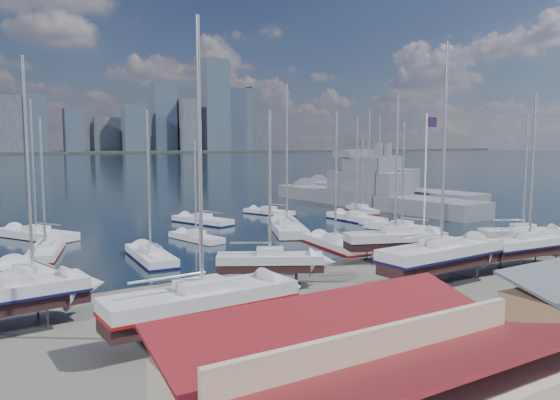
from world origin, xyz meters
TOP-DOWN VIEW (x-y plane):
  - ground at (0.00, -10.00)m, footprint 1400.00×1400.00m
  - water at (0.00, 300.00)m, footprint 1400.00×600.00m
  - shed_red at (-18.00, -26.00)m, footprint 14.70×9.45m
  - sailboat_cradle_1 at (-19.13, -12.97)m, footprint 11.03×3.46m
  - sailboat_cradle_2 at (-10.08, -5.04)m, footprint 8.10×5.94m
  - sailboat_cradle_3 at (1.75, -11.19)m, footprint 11.68×3.86m
  - sailboat_cradle_4 at (4.28, -3.46)m, footprint 9.62×5.66m
  - sailboat_cradle_5 at (12.35, -11.60)m, footprint 9.47×3.27m
  - sailboat_cradle_6 at (17.10, -7.73)m, footprint 8.47×5.64m
  - sailboat_moored_0 at (-25.44, 4.67)m, footprint 6.05×12.58m
  - sailboat_moored_1 at (-22.83, 16.17)m, footprint 5.14×9.68m
  - sailboat_moored_2 at (-22.25, 26.56)m, footprint 7.94×10.98m
  - sailboat_moored_3 at (-14.90, 8.59)m, footprint 3.42×9.88m
  - sailboat_moored_4 at (-7.31, 15.77)m, footprint 3.81×8.11m
  - sailboat_moored_5 at (-1.47, 27.46)m, footprint 5.75×9.99m
  - sailboat_moored_6 at (3.36, 4.35)m, footprint 4.04×10.15m
  - sailboat_moored_7 at (4.51, 15.55)m, footprint 8.23×12.72m
  - sailboat_moored_8 at (10.92, 30.73)m, footprint 5.15×8.74m
  - sailboat_moored_9 at (16.84, 8.51)m, footprint 5.16×9.62m
  - sailboat_moored_10 at (17.57, 18.20)m, footprint 2.96×10.01m
  - sailboat_moored_11 at (24.92, 25.60)m, footprint 4.61×8.52m
  - naval_ship_east at (31.10, 31.35)m, footprint 9.33×44.68m
  - naval_ship_west at (41.30, 40.09)m, footprint 11.06×44.49m
  - car_a at (-9.77, -18.41)m, footprint 2.22×4.78m
  - car_b at (-3.37, -21.09)m, footprint 4.97×1.97m
  - car_c at (0.62, -20.58)m, footprint 4.12×5.96m
  - flagpole at (2.19, -9.02)m, footprint 1.16×0.12m

SIDE VIEW (x-z plane):
  - water at x=0.00m, z-range -0.35..0.05m
  - ground at x=0.00m, z-range 0.00..0.00m
  - sailboat_moored_5 at x=-1.47m, z-range -6.90..7.51m
  - sailboat_moored_3 at x=-14.90m, z-range -6.95..7.56m
  - sailboat_moored_1 at x=-22.83m, z-range -6.66..7.28m
  - sailboat_moored_6 at x=3.36m, z-range -7.07..7.68m
  - sailboat_moored_10 at x=17.57m, z-range -7.14..7.75m
  - sailboat_moored_8 at x=10.92m, z-range -6.01..6.62m
  - sailboat_moored_11 at x=24.92m, z-range -5.83..6.44m
  - sailboat_moored_0 at x=-25.44m, z-range -8.75..9.38m
  - sailboat_moored_9 at x=16.84m, z-range -6.67..7.32m
  - sailboat_moored_2 at x=-22.25m, z-range -7.88..8.53m
  - sailboat_moored_7 at x=4.51m, z-range -9.02..9.68m
  - sailboat_moored_4 at x=-7.31m, z-range -5.58..6.23m
  - car_c at x=0.62m, z-range 0.00..1.51m
  - car_a at x=-9.77m, z-range 0.00..1.58m
  - car_b at x=-3.37m, z-range 0.00..1.61m
  - naval_ship_east at x=31.10m, z-range -7.33..10.66m
  - naval_ship_west at x=41.30m, z-range -7.32..10.64m
  - sailboat_cradle_2 at x=-10.08m, z-range -4.73..8.61m
  - sailboat_cradle_6 at x=17.10m, z-range -4.84..8.73m
  - sailboat_cradle_5 at x=12.35m, z-range -5.54..9.59m
  - sailboat_cradle_4 at x=4.28m, z-range -5.58..9.65m
  - sailboat_cradle_1 at x=-19.13m, z-range -6.62..10.92m
  - sailboat_cradle_3 at x=1.75m, z-range -7.01..11.41m
  - shed_red at x=-18.00m, z-range 0.07..4.57m
  - flagpole at x=2.19m, z-range 1.08..14.30m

